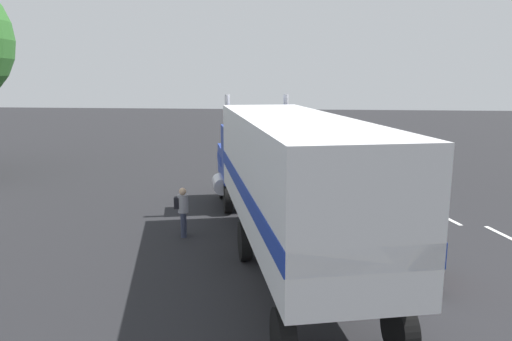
% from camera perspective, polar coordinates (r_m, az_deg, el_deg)
% --- Properties ---
extents(ground_plane, '(120.00, 120.00, 0.00)m').
position_cam_1_polar(ground_plane, '(19.17, 0.45, -4.53)').
color(ground_plane, '#232326').
extents(lane_stripe_near, '(4.26, 1.43, 0.01)m').
position_cam_1_polar(lane_stripe_near, '(14.01, 12.85, -10.75)').
color(lane_stripe_near, silver).
rests_on(lane_stripe_near, ground_plane).
extents(lane_stripe_mid, '(4.27, 1.39, 0.01)m').
position_cam_1_polar(lane_stripe_mid, '(20.30, 19.68, -4.29)').
color(lane_stripe_mid, silver).
rests_on(lane_stripe_mid, ground_plane).
extents(semi_truck, '(14.31, 6.11, 4.50)m').
position_cam_1_polar(semi_truck, '(13.61, 3.14, -0.06)').
color(semi_truck, '#193399').
rests_on(semi_truck, ground_plane).
extents(person_bystander, '(0.34, 0.47, 1.63)m').
position_cam_1_polar(person_bystander, '(15.85, -8.67, -4.63)').
color(person_bystander, '#2D3347').
rests_on(person_bystander, ground_plane).
extents(motorcycle, '(2.11, 0.34, 1.12)m').
position_cam_1_polar(motorcycle, '(13.17, 20.29, -10.38)').
color(motorcycle, black).
rests_on(motorcycle, ground_plane).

